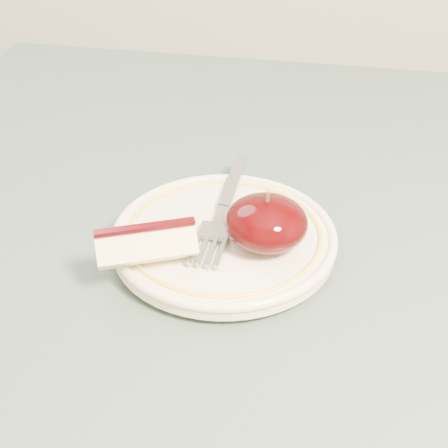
% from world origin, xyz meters
% --- Properties ---
extents(table, '(0.90, 0.90, 0.75)m').
position_xyz_m(table, '(0.00, 0.00, 0.66)').
color(table, brown).
rests_on(table, ground).
extents(plate, '(0.20, 0.20, 0.02)m').
position_xyz_m(plate, '(-0.01, -0.03, 0.76)').
color(plate, white).
rests_on(plate, table).
extents(apple_half, '(0.07, 0.07, 0.05)m').
position_xyz_m(apple_half, '(0.03, -0.04, 0.79)').
color(apple_half, black).
rests_on(apple_half, plate).
extents(apple_wedge, '(0.09, 0.07, 0.04)m').
position_xyz_m(apple_wedge, '(-0.07, -0.09, 0.79)').
color(apple_wedge, beige).
rests_on(apple_wedge, plate).
extents(fork, '(0.03, 0.19, 0.00)m').
position_xyz_m(fork, '(-0.02, 0.00, 0.77)').
color(fork, gray).
rests_on(fork, plate).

